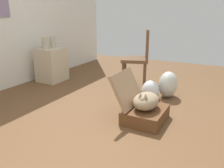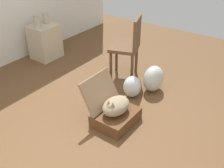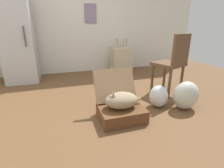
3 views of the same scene
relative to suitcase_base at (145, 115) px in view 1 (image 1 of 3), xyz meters
name	(u,v)px [view 1 (image 1 of 3)]	position (x,y,z in m)	size (l,w,h in m)	color
ground_plane	(116,125)	(-0.26, 0.25, -0.08)	(7.68, 7.68, 0.00)	brown
suitcase_base	(145,115)	(0.00, 0.00, 0.00)	(0.53, 0.43, 0.16)	brown
suitcase_lid	(127,89)	(0.00, 0.24, 0.28)	(0.53, 0.43, 0.04)	#9B7756
cat	(146,101)	(-0.01, 0.00, 0.17)	(0.48, 0.28, 0.22)	#998466
plastic_bag_white	(150,91)	(0.61, 0.15, 0.08)	(0.26, 0.24, 0.31)	silver
plastic_bag_clear	(168,84)	(0.92, -0.01, 0.12)	(0.36, 0.27, 0.39)	silver
side_table	(52,65)	(0.79, 2.10, 0.22)	(0.46, 0.42, 0.60)	beige
vase_tall	(45,43)	(0.68, 2.11, 0.63)	(0.11, 0.11, 0.20)	#B7AD99
vase_short	(53,42)	(0.91, 2.15, 0.62)	(0.11, 0.11, 0.19)	#B7AD99
chair	(139,57)	(1.05, 0.51, 0.46)	(0.54, 0.54, 0.97)	brown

